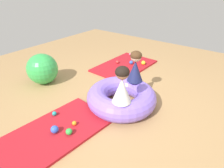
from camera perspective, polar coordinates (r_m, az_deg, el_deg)
ground_plane at (r=3.24m, az=1.24°, el=-7.42°), size 8.00×8.00×0.00m
gym_mat_far_left at (r=4.77m, az=3.64°, el=5.28°), size 1.54×1.00×0.04m
gym_mat_center_rear at (r=2.91m, az=-16.20°, el=-13.31°), size 1.59×1.00×0.04m
inflatable_cushion at (r=3.24m, az=2.82°, el=-3.87°), size 1.14×1.14×0.33m
child_in_white at (r=2.71m, az=2.91°, el=-0.36°), size 0.38×0.38×0.55m
child_in_navy at (r=3.31m, az=6.79°, el=5.02°), size 0.36×0.36×0.53m
play_ball_blue at (r=2.84m, az=-16.30°, el=-12.51°), size 0.11×0.11×0.11m
play_ball_red at (r=4.83m, az=1.59°, el=6.39°), size 0.07×0.07×0.07m
play_ball_orange at (r=2.91m, az=-10.88°, el=-11.09°), size 0.07×0.07×0.07m
play_ball_pink at (r=5.37m, az=5.29°, el=8.57°), size 0.06×0.06×0.06m
play_ball_green at (r=2.77m, az=-12.35°, el=-13.32°), size 0.09×0.09×0.09m
play_ball_yellow at (r=4.81m, az=9.08°, el=6.09°), size 0.10×0.10×0.10m
play_ball_teal at (r=3.16m, az=-16.35°, el=-8.20°), size 0.07×0.07×0.07m
play_ball_blue_second at (r=4.81m, az=5.58°, el=6.27°), size 0.09×0.09×0.09m
exercise_ball_large at (r=4.14m, az=-19.51°, el=4.14°), size 0.61×0.61×0.61m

